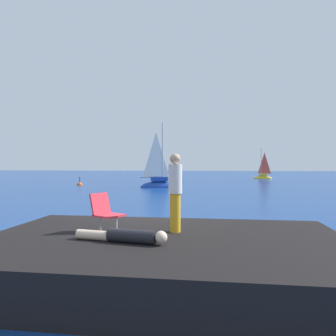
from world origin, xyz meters
TOP-DOWN VIEW (x-y plane):
  - ground_plane at (0.00, 0.00)m, footprint 160.00×160.00m
  - shore_ledge at (0.89, -3.52)m, footprint 7.11×4.66m
  - boulder_seaward at (2.45, -1.38)m, footprint 0.77×0.66m
  - boulder_inland at (2.49, -1.10)m, footprint 1.99×1.69m
  - sailboat_near at (-2.19, 19.06)m, footprint 3.52×1.96m
  - sailboat_far at (10.06, 36.27)m, footprint 2.59×1.25m
  - person_sunbather at (0.25, -4.00)m, footprint 1.75×0.52m
  - person_standing at (1.07, -3.03)m, footprint 0.28×0.28m
  - beach_chair at (-0.37, -3.15)m, footprint 0.75×0.71m
  - marker_buoy at (-10.39, 21.31)m, footprint 0.56×0.56m

SIDE VIEW (x-z plane):
  - ground_plane at x=0.00m, z-range 0.00..0.00m
  - boulder_seaward at x=2.45m, z-range -0.24..0.24m
  - boulder_inland at x=2.49m, z-range -0.58..0.58m
  - marker_buoy at x=-10.39m, z-range -0.56..0.57m
  - sailboat_far at x=10.06m, z-range -2.10..2.61m
  - sailboat_near at x=-2.19m, z-range -2.84..3.53m
  - shore_ledge at x=0.89m, z-range 0.00..0.78m
  - person_sunbather at x=0.25m, z-range 0.77..1.02m
  - beach_chair at x=-0.37m, z-range 0.82..1.62m
  - person_standing at x=1.07m, z-range 0.83..2.45m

